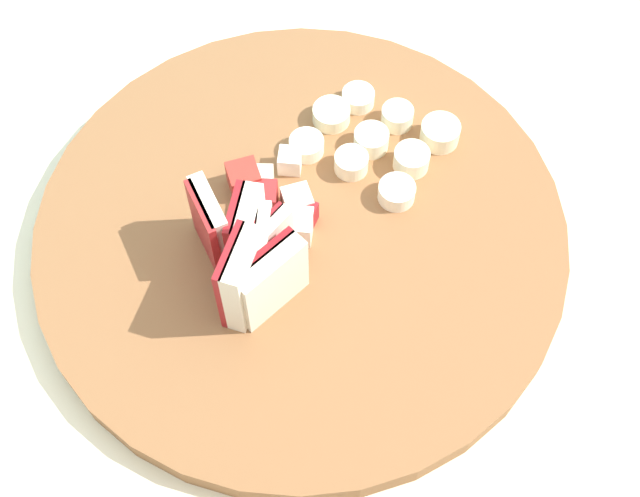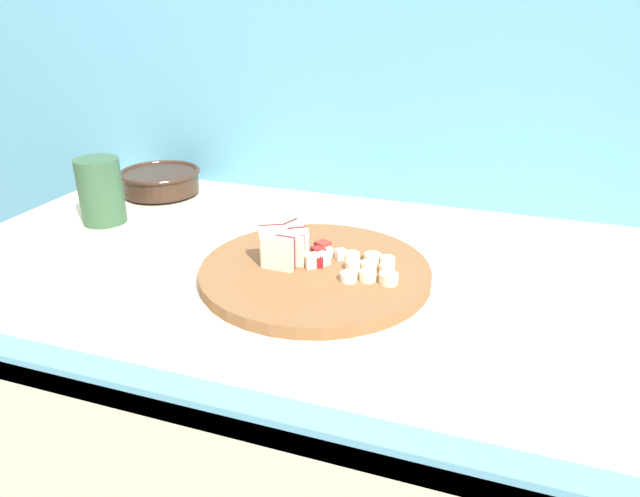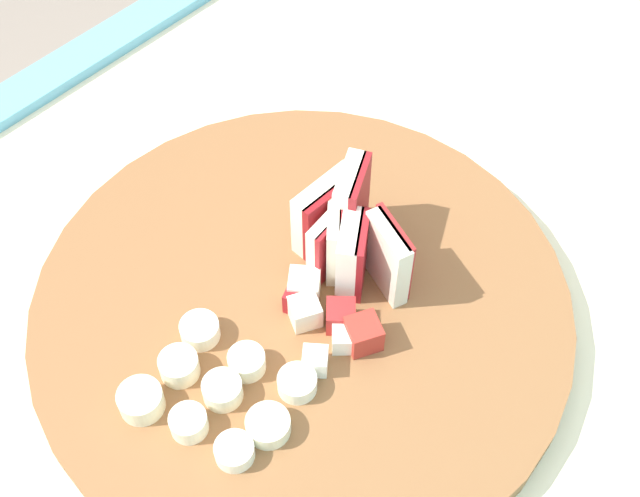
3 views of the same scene
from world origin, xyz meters
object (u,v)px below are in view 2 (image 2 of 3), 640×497
Objects in this scene: apple_wedge_fan at (285,247)px; apple_dice_pile at (321,255)px; small_jar at (101,191)px; banana_slice_rows at (370,268)px; cutting_board at (315,272)px; ceramic_bowl at (161,180)px.

apple_wedge_fan reaches higher than apple_dice_pile.
apple_wedge_fan is 0.68× the size of small_jar.
cutting_board is at bearing -174.45° from banana_slice_rows.
banana_slice_rows is 0.83× the size of small_jar.
ceramic_bowl is 1.38× the size of small_jar.
banana_slice_rows reaches higher than cutting_board.
cutting_board is 0.03m from apple_dice_pile.
apple_dice_pile is at bearing 28.02° from apple_wedge_fan.
banana_slice_rows is (0.08, -0.02, -0.00)m from apple_dice_pile.
cutting_board is 3.44× the size of banana_slice_rows.
banana_slice_rows is at bearing -8.79° from small_jar.
ceramic_bowl is 0.19m from small_jar.
small_jar is (-0.48, 0.07, 0.03)m from apple_dice_pile.
apple_wedge_fan reaches higher than banana_slice_rows.
ceramic_bowl is at bearing 148.94° from cutting_board.
apple_wedge_fan is 0.14m from banana_slice_rows.
small_jar is (-0.01, -0.18, 0.03)m from ceramic_bowl.
ceramic_bowl reaches higher than cutting_board.
apple_dice_pile is 0.53m from ceramic_bowl.
apple_wedge_fan is at bearing -175.08° from banana_slice_rows.
cutting_board is 4.23× the size of apple_wedge_fan.
small_jar is at bearing 171.51° from apple_dice_pile.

